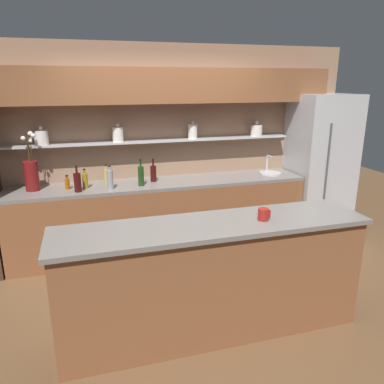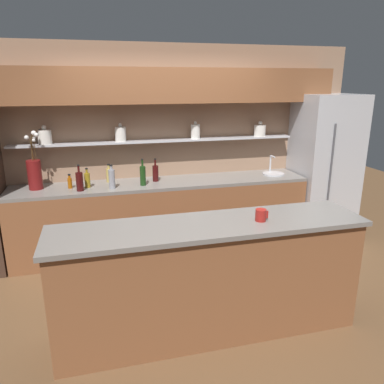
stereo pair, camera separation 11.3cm
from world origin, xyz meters
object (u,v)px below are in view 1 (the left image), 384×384
(sink_fixture, at_px, (270,172))
(bottle_spirit_6, at_px, (110,179))
(bottle_sauce_1, at_px, (67,183))
(coffee_mug, at_px, (263,214))
(flower_vase, at_px, (31,173))
(bottle_spirit_0, at_px, (106,175))
(bottle_wine_5, at_px, (78,182))
(bottle_oil_2, at_px, (85,181))
(bottle_wine_4, at_px, (153,173))
(refrigerator, at_px, (319,166))
(bottle_wine_3, at_px, (141,176))

(sink_fixture, height_order, bottle_spirit_6, bottle_spirit_6)
(bottle_sauce_1, bearing_deg, coffee_mug, -48.40)
(flower_vase, height_order, bottle_spirit_0, flower_vase)
(bottle_wine_5, xyz_separation_m, bottle_spirit_6, (0.37, 0.01, 0.01))
(bottle_oil_2, bearing_deg, bottle_wine_4, 6.11)
(bottle_spirit_6, bearing_deg, coffee_mug, -56.09)
(bottle_oil_2, height_order, bottle_wine_4, bottle_wine_4)
(bottle_spirit_0, bearing_deg, refrigerator, -4.00)
(bottle_sauce_1, relative_size, coffee_mug, 1.55)
(refrigerator, distance_m, bottle_wine_3, 2.54)
(sink_fixture, height_order, bottle_sauce_1, sink_fixture)
(flower_vase, bearing_deg, sink_fixture, -0.81)
(bottle_oil_2, distance_m, bottle_wine_5, 0.15)
(bottle_oil_2, distance_m, bottle_wine_3, 0.66)
(bottle_sauce_1, xyz_separation_m, coffee_mug, (1.61, -1.82, 0.08))
(refrigerator, distance_m, flower_vase, 3.78)
(flower_vase, bearing_deg, bottle_sauce_1, -9.52)
(bottle_spirit_0, relative_size, bottle_spirit_6, 0.80)
(sink_fixture, height_order, coffee_mug, sink_fixture)
(refrigerator, xyz_separation_m, bottle_wine_3, (-2.54, -0.06, 0.06))
(flower_vase, relative_size, coffee_mug, 6.16)
(bottle_oil_2, relative_size, bottle_wine_3, 0.72)
(refrigerator, height_order, bottle_wine_4, refrigerator)
(flower_vase, relative_size, bottle_spirit_0, 2.97)
(bottle_wine_3, distance_m, bottle_spirit_6, 0.38)
(flower_vase, xyz_separation_m, bottle_wine_5, (0.50, -0.21, -0.09))
(bottle_oil_2, relative_size, bottle_spirit_6, 0.83)
(bottle_wine_4, bearing_deg, bottle_sauce_1, -176.18)
(bottle_spirit_0, xyz_separation_m, bottle_oil_2, (-0.26, -0.20, 0.00))
(bottle_wine_3, height_order, bottle_spirit_6, bottle_wine_3)
(sink_fixture, xyz_separation_m, bottle_oil_2, (-2.45, -0.04, 0.07))
(refrigerator, relative_size, bottle_oil_2, 8.32)
(refrigerator, relative_size, bottle_spirit_6, 6.91)
(bottle_oil_2, relative_size, coffee_mug, 2.15)
(flower_vase, xyz_separation_m, bottle_oil_2, (0.59, -0.08, -0.11))
(flower_vase, height_order, bottle_wine_3, flower_vase)
(refrigerator, height_order, flower_vase, refrigerator)
(flower_vase, distance_m, bottle_wine_3, 1.25)
(flower_vase, relative_size, bottle_wine_3, 2.08)
(bottle_wine_3, bearing_deg, bottle_wine_4, 40.69)
(bottle_oil_2, bearing_deg, bottle_wine_3, -5.74)
(bottle_wine_3, bearing_deg, flower_vase, 173.09)
(refrigerator, height_order, bottle_wine_3, refrigerator)
(refrigerator, bearing_deg, bottle_wine_3, -178.67)
(bottle_spirit_0, xyz_separation_m, bottle_sauce_1, (-0.46, -0.18, -0.02))
(refrigerator, distance_m, bottle_wine_5, 3.28)
(bottle_spirit_0, height_order, coffee_mug, bottle_spirit_0)
(flower_vase, bearing_deg, coffee_mug, -43.28)
(bottle_oil_2, xyz_separation_m, bottle_spirit_6, (0.28, -0.12, 0.03))
(flower_vase, distance_m, bottle_oil_2, 0.60)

